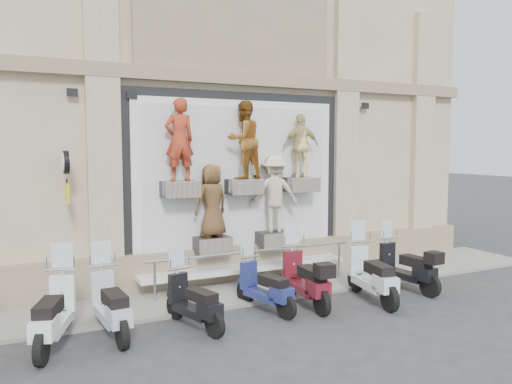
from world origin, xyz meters
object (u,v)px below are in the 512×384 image
clock_sign_bracket (66,170)px  scooter_b (53,299)px  scooter_c (110,292)px  guard_rail (255,270)px  scooter_g (372,263)px  scooter_e (265,276)px  scooter_h (406,257)px  scooter_f (305,267)px  scooter_d (194,290)px

clock_sign_bracket → scooter_b: bearing=-102.8°
scooter_c → guard_rail: bearing=17.2°
guard_rail → scooter_g: scooter_g is taller
scooter_e → scooter_b: bearing=167.9°
scooter_b → scooter_h: size_ratio=1.04×
scooter_h → scooter_b: bearing=174.8°
clock_sign_bracket → scooter_f: bearing=-23.2°
scooter_d → scooter_h: size_ratio=0.91×
guard_rail → scooter_d: bearing=-140.9°
scooter_c → scooter_d: (1.40, -0.29, -0.08)m
clock_sign_bracket → scooter_h: clock_sign_bracket is taller
scooter_d → scooter_g: 3.90m
scooter_d → scooter_f: bearing=-9.7°
guard_rail → scooter_d: (-2.02, -1.64, 0.23)m
guard_rail → clock_sign_bracket: bearing=173.2°
guard_rail → scooter_b: scooter_b is taller
clock_sign_bracket → scooter_h: size_ratio=0.54×
scooter_b → scooter_d: size_ratio=1.14×
scooter_c → scooter_d: scooter_c is taller
scooter_b → scooter_d: bearing=14.0°
scooter_b → scooter_g: size_ratio=0.98×
scooter_c → scooter_f: 3.88m
clock_sign_bracket → scooter_c: 2.76m
scooter_e → scooter_g: scooter_g is taller
scooter_b → scooter_f: 4.80m
scooter_b → scooter_c: 0.92m
scooter_f → scooter_h: size_ratio=1.03×
scooter_g → scooter_c: bearing=-174.5°
scooter_f → scooter_g: scooter_g is taller
scooter_c → scooter_g: scooter_g is taller
scooter_h → guard_rail: bearing=149.8°
guard_rail → scooter_b: size_ratio=2.59×
scooter_c → scooter_f: size_ratio=0.98×
clock_sign_bracket → scooter_d: bearing=-48.3°
scooter_c → scooter_h: 6.54m
scooter_d → scooter_f: scooter_f is taller
scooter_e → scooter_f: size_ratio=0.88×
scooter_e → guard_rail: bearing=58.5°
scooter_d → scooter_h: (5.13, 0.19, 0.07)m
scooter_d → scooter_f: (2.48, 0.24, 0.10)m
scooter_f → scooter_h: 2.66m
scooter_b → scooter_h: bearing=18.7°
scooter_c → scooter_e: 2.97m
scooter_c → scooter_f: scooter_f is taller
scooter_b → guard_rail: bearing=37.2°
scooter_e → scooter_h: (3.56, -0.08, 0.07)m
clock_sign_bracket → scooter_b: 2.81m
scooter_c → scooter_h: size_ratio=1.01×
scooter_d → scooter_h: 5.14m
scooter_c → scooter_f: bearing=-5.1°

